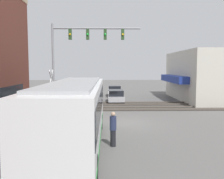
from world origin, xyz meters
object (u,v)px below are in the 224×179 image
(crossing_signal, at_px, (52,88))
(parked_car_white, at_px, (114,91))
(parked_car_silver, at_px, (116,96))
(pedestrian_near_bus, at_px, (113,129))
(city_bus, at_px, (75,111))

(crossing_signal, relative_size, parked_car_white, 0.91)
(crossing_signal, xyz_separation_m, parked_car_white, (13.43, -5.70, -1.62))
(parked_car_silver, xyz_separation_m, pedestrian_near_bus, (-16.00, 0.70, 0.25))
(city_bus, relative_size, parked_car_silver, 2.70)
(parked_car_white, bearing_deg, city_bus, 173.30)
(crossing_signal, xyz_separation_m, pedestrian_near_bus, (-8.66, -5.01, -1.38))
(parked_car_white, relative_size, pedestrian_near_bus, 2.36)
(city_bus, xyz_separation_m, crossing_signal, (8.72, 3.10, 0.47))
(pedestrian_near_bus, bearing_deg, city_bus, 91.60)
(city_bus, bearing_deg, pedestrian_near_bus, -88.40)
(crossing_signal, height_order, parked_car_white, crossing_signal)
(crossing_signal, height_order, parked_car_silver, crossing_signal)
(parked_car_silver, distance_m, pedestrian_near_bus, 16.01)
(crossing_signal, xyz_separation_m, parked_car_silver, (7.33, -5.70, -1.63))
(crossing_signal, bearing_deg, city_bus, -160.42)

